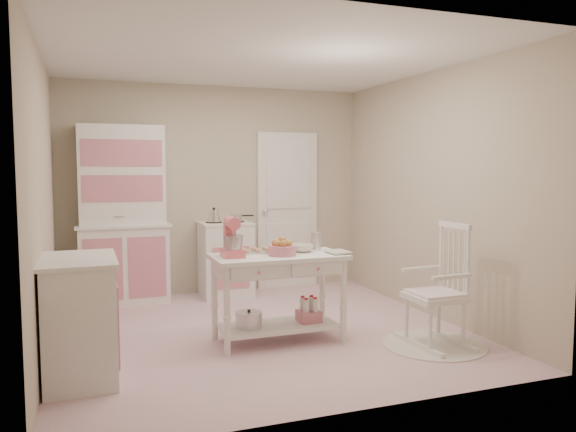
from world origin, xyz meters
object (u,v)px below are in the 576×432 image
at_px(base_cabinet, 80,318).
at_px(rocking_chair, 435,285).
at_px(stove, 226,259).
at_px(hutch, 123,215).
at_px(work_table, 278,298).
at_px(stand_mixer, 233,238).
at_px(bread_basket, 282,250).

height_order(base_cabinet, rocking_chair, rocking_chair).
bearing_deg(rocking_chair, stove, 113.41).
xyz_separation_m(hutch, work_table, (1.22, -1.98, -0.64)).
xyz_separation_m(stove, base_cabinet, (-1.67, -2.28, 0.00)).
bearing_deg(hutch, rocking_chair, -46.07).
bearing_deg(stand_mixer, bread_basket, -7.90).
bearing_deg(stove, rocking_chair, -63.05).
distance_m(hutch, stove, 1.33).
xyz_separation_m(rocking_chair, bread_basket, (-1.25, 0.55, 0.30)).
relative_size(hutch, bread_basket, 8.32).
height_order(hutch, stove, hutch).
height_order(rocking_chair, stand_mixer, stand_mixer).
distance_m(hutch, bread_basket, 2.39).
relative_size(rocking_chair, bread_basket, 4.40).
xyz_separation_m(stove, work_table, (0.02, -1.93, -0.06)).
distance_m(base_cabinet, work_table, 1.73).
bearing_deg(base_cabinet, work_table, 11.69).
distance_m(base_cabinet, bread_basket, 1.78).
height_order(base_cabinet, work_table, base_cabinet).
bearing_deg(bread_basket, rocking_chair, -23.75).
bearing_deg(bread_basket, hutch, 121.38).
distance_m(rocking_chair, bread_basket, 1.39).
bearing_deg(work_table, rocking_chair, -25.29).
bearing_deg(stand_mixer, work_table, -1.59).
relative_size(hutch, stove, 2.26).
xyz_separation_m(hutch, stand_mixer, (0.80, -1.96, -0.07)).
distance_m(stove, rocking_chair, 2.84).
relative_size(hutch, rocking_chair, 1.89).
distance_m(hutch, base_cabinet, 2.45).
distance_m(hutch, stand_mixer, 2.12).
bearing_deg(stove, hutch, 177.61).
distance_m(stove, work_table, 1.93).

